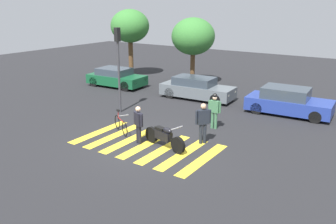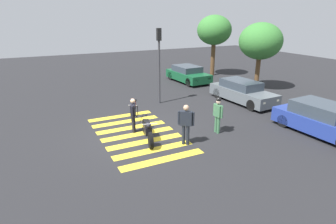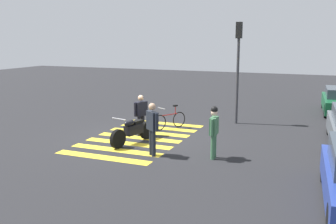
% 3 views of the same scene
% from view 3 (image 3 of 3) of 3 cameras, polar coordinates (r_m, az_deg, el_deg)
% --- Properties ---
extents(ground_plane, '(60.00, 60.00, 0.00)m').
position_cam_3_polar(ground_plane, '(15.05, -4.27, -3.80)').
color(ground_plane, '#232326').
extents(police_motorcycle, '(2.25, 0.80, 1.06)m').
position_cam_3_polar(police_motorcycle, '(14.16, -5.20, -2.79)').
color(police_motorcycle, black).
rests_on(police_motorcycle, ground_plane).
extents(leaning_bicycle, '(1.51, 0.90, 0.99)m').
position_cam_3_polar(leaning_bicycle, '(16.39, 0.24, -1.21)').
color(leaning_bicycle, black).
rests_on(leaning_bicycle, ground_plane).
extents(officer_on_foot, '(0.60, 0.38, 1.62)m').
position_cam_3_polar(officer_on_foot, '(15.17, -4.02, -0.13)').
color(officer_on_foot, black).
rests_on(officer_on_foot, ground_plane).
extents(officer_by_motorcycle, '(0.47, 0.56, 1.75)m').
position_cam_3_polar(officer_by_motorcycle, '(12.55, -2.33, -2.03)').
color(officer_by_motorcycle, '#1E232D').
rests_on(officer_by_motorcycle, ground_plane).
extents(pedestrian_bystander, '(0.65, 0.23, 1.71)m').
position_cam_3_polar(pedestrian_bystander, '(12.32, 6.79, -2.48)').
color(pedestrian_bystander, '#3F724C').
rests_on(pedestrian_bystander, ground_plane).
extents(crosswalk_stripes, '(5.85, 3.43, 0.01)m').
position_cam_3_polar(crosswalk_stripes, '(15.05, -4.27, -3.79)').
color(crosswalk_stripes, yellow).
rests_on(crosswalk_stripes, ground_plane).
extents(traffic_light_pole, '(0.34, 0.26, 4.48)m').
position_cam_3_polar(traffic_light_pole, '(17.40, 10.33, 8.03)').
color(traffic_light_pole, '#38383D').
rests_on(traffic_light_pole, ground_plane).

